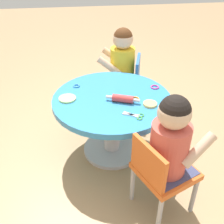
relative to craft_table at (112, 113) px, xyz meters
The scene contains 13 objects.
ground_plane 0.36m from the craft_table, ahead, with size 10.00×10.00×0.00m, color tan.
craft_table is the anchor object (origin of this frame).
child_chair_left 0.60m from the craft_table, 160.02° to the right, with size 0.39×0.39×0.54m.
seated_child_left 0.62m from the craft_table, 156.17° to the right, with size 0.38×0.42×0.51m.
child_chair_right 0.60m from the craft_table, 19.90° to the right, with size 0.37×0.37×0.54m.
seated_child_right 0.62m from the craft_table, 16.05° to the right, with size 0.36×0.41×0.51m.
rolling_pin 0.18m from the craft_table, 135.89° to the right, with size 0.10×0.22×0.05m.
craft_scissors 0.30m from the craft_table, 154.11° to the right, with size 0.11×0.14×0.01m.
playdough_blob_0 0.33m from the craft_table, 86.44° to the left, with size 0.12×0.12×0.01m, color #B2E58C.
playdough_blob_1 0.30m from the craft_table, 118.54° to the right, with size 0.09×0.09×0.02m, color #F2CC72.
cookie_cutter_0 0.33m from the craft_table, 50.86° to the left, with size 0.05×0.05×0.01m, color #3F99D8.
cookie_cutter_1 0.21m from the craft_table, 106.91° to the right, with size 0.06×0.06×0.01m, color orange.
cookie_cutter_2 0.37m from the craft_table, 73.33° to the right, with size 0.06×0.06×0.01m, color #D83FA5.
Camera 1 is at (-1.58, 0.21, 1.43)m, focal length 42.96 mm.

